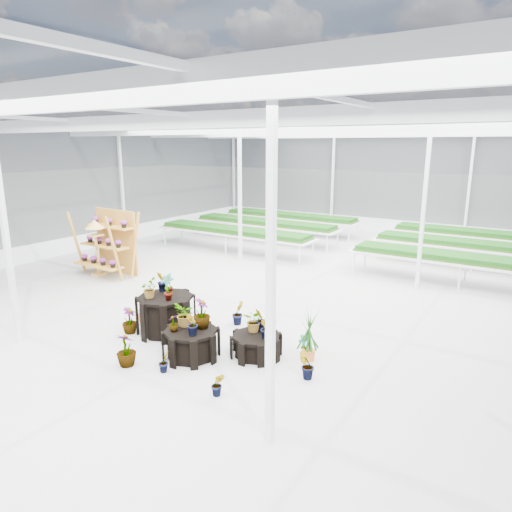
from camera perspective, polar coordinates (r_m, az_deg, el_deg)
The scene contains 10 objects.
ground_plane at distance 11.14m, azimuth -0.93°, elevation -6.82°, with size 24.00×24.00×0.00m, color gray.
greenhouse_shell at distance 10.57m, azimuth -0.98°, elevation 4.68°, with size 18.00×24.00×4.50m, color white, non-canonical shape.
steel_frame at distance 10.57m, azimuth -0.98°, elevation 4.68°, with size 18.00×24.00×4.50m, color silver, non-canonical shape.
nursery_benches at distance 17.26m, azimuth 12.41°, elevation 1.74°, with size 16.00×7.00×0.84m, color silver, non-canonical shape.
plinth_tall at distance 9.92m, azimuth -11.17°, elevation -7.19°, with size 1.21×1.21×0.83m, color black.
plinth_mid at distance 8.81m, azimuth -8.10°, elevation -10.78°, with size 1.05×1.05×0.55m, color black.
plinth_low at distance 8.80m, azimuth -0.00°, elevation -11.12°, with size 0.95×0.95×0.43m, color black.
shelf_rack at distance 14.57m, azimuth -18.30°, elevation 1.48°, with size 1.88×0.99×1.99m, color #B47B2A, non-canonical shape.
bird_table at distance 14.62m, azimuth -19.33°, elevation 0.95°, with size 0.41×0.41×1.74m, color tan, non-canonical shape.
nursery_plants at distance 9.22m, azimuth -6.50°, elevation -7.77°, with size 4.68×3.09×1.38m.
Camera 1 is at (5.79, -8.68, 3.91)m, focal length 32.00 mm.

